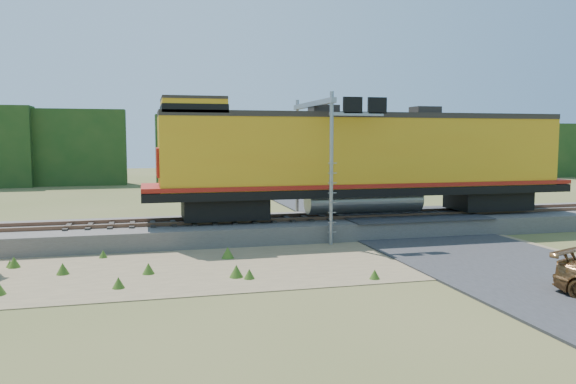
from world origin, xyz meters
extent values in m
plane|color=#475123|center=(0.00, 0.00, 0.00)|extent=(140.00, 140.00, 0.00)
cube|color=slate|center=(0.00, 6.00, 0.40)|extent=(70.00, 5.00, 0.80)
cube|color=brown|center=(0.00, 5.28, 0.88)|extent=(70.00, 0.10, 0.16)
cube|color=brown|center=(0.00, 6.72, 0.88)|extent=(70.00, 0.10, 0.16)
cube|color=#8C7754|center=(-2.00, 0.50, 0.01)|extent=(26.00, 8.00, 0.03)
cube|color=#38383A|center=(7.00, 6.00, 0.83)|extent=(7.00, 5.20, 0.06)
cube|color=#38383A|center=(7.00, 22.00, 0.04)|extent=(7.00, 24.00, 0.08)
cube|color=#1A3A15|center=(0.00, 38.00, 3.25)|extent=(36.00, 3.00, 6.50)
cube|color=#1A3A15|center=(40.00, 38.00, 3.00)|extent=(50.00, 3.00, 6.00)
cube|color=black|center=(-2.14, 6.00, 1.44)|extent=(3.84, 2.46, 0.96)
cube|color=black|center=(11.74, 6.00, 1.44)|extent=(3.84, 2.46, 0.96)
cube|color=black|center=(4.80, 6.00, 2.11)|extent=(21.36, 3.20, 0.38)
cylinder|color=gray|center=(4.80, 6.00, 1.60)|extent=(5.87, 1.28, 1.28)
cube|color=gold|center=(4.80, 6.00, 3.96)|extent=(19.76, 3.10, 3.31)
cube|color=maroon|center=(4.80, 6.00, 2.43)|extent=(21.36, 3.26, 0.19)
cube|color=#28231E|center=(4.80, 6.00, 5.74)|extent=(19.76, 3.15, 0.26)
cube|color=gold|center=(-3.53, 6.00, 5.99)|extent=(2.78, 3.10, 0.75)
cube|color=#28231E|center=(-3.53, 6.00, 6.41)|extent=(2.78, 3.15, 0.13)
cube|color=black|center=(-3.53, 6.00, 5.94)|extent=(2.83, 3.15, 0.37)
cube|color=maroon|center=(-5.13, 6.00, 3.59)|extent=(0.11, 2.14, 1.28)
cube|color=#28231E|center=(2.66, 6.00, 5.99)|extent=(1.28, 1.07, 0.48)
cube|color=#28231E|center=(8.00, 6.00, 5.99)|extent=(1.28, 1.07, 0.48)
cylinder|color=gray|center=(2.12, 3.20, 3.33)|extent=(0.17, 0.17, 6.65)
cylinder|color=gray|center=(2.12, 8.80, 3.33)|extent=(0.17, 0.17, 6.65)
cube|color=gray|center=(2.12, 6.00, 6.27)|extent=(0.24, 6.20, 0.24)
cube|color=gray|center=(3.26, 3.20, 5.70)|extent=(2.47, 0.14, 0.14)
cube|color=black|center=(3.07, 3.20, 6.08)|extent=(0.86, 0.14, 0.71)
cube|color=black|center=(4.21, 3.20, 6.08)|extent=(0.86, 0.14, 0.71)
camera|label=1|loc=(-5.67, -19.79, 4.67)|focal=35.00mm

